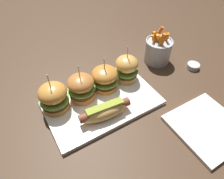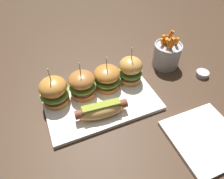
{
  "view_description": "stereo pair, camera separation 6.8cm",
  "coord_description": "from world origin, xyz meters",
  "px_view_note": "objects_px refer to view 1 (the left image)",
  "views": [
    {
      "loc": [
        -0.21,
        -0.41,
        0.54
      ],
      "look_at": [
        0.04,
        0.0,
        0.05
      ],
      "focal_mm": 32.78,
      "sensor_mm": 36.0,
      "label": 1
    },
    {
      "loc": [
        -0.15,
        -0.44,
        0.54
      ],
      "look_at": [
        0.04,
        0.0,
        0.05
      ],
      "focal_mm": 32.78,
      "sensor_mm": 36.0,
      "label": 2
    }
  ],
  "objects_px": {
    "fries_bucket": "(158,50)",
    "sauce_ramekin": "(193,66)",
    "slider_far_left": "(54,97)",
    "platter_main": "(103,103)",
    "slider_far_right": "(127,68)",
    "hot_dog": "(105,111)",
    "slider_center_right": "(105,78)",
    "side_plate": "(207,126)",
    "slider_center_left": "(81,87)"
  },
  "relations": [
    {
      "from": "side_plate",
      "to": "slider_center_left",
      "type": "bearing_deg",
      "value": 132.42
    },
    {
      "from": "slider_center_left",
      "to": "sauce_ramekin",
      "type": "relative_size",
      "value": 2.76
    },
    {
      "from": "slider_center_left",
      "to": "side_plate",
      "type": "relative_size",
      "value": 0.68
    },
    {
      "from": "slider_center_left",
      "to": "sauce_ramekin",
      "type": "bearing_deg",
      "value": -9.05
    },
    {
      "from": "slider_center_left",
      "to": "slider_far_right",
      "type": "distance_m",
      "value": 0.18
    },
    {
      "from": "platter_main",
      "to": "slider_far_left",
      "type": "height_order",
      "value": "slider_far_left"
    },
    {
      "from": "slider_center_left",
      "to": "fries_bucket",
      "type": "relative_size",
      "value": 0.96
    },
    {
      "from": "hot_dog",
      "to": "side_plate",
      "type": "relative_size",
      "value": 0.83
    },
    {
      "from": "sauce_ramekin",
      "to": "slider_center_left",
      "type": "bearing_deg",
      "value": 170.95
    },
    {
      "from": "hot_dog",
      "to": "slider_far_left",
      "type": "height_order",
      "value": "slider_far_left"
    },
    {
      "from": "hot_dog",
      "to": "slider_far_left",
      "type": "bearing_deg",
      "value": 135.97
    },
    {
      "from": "fries_bucket",
      "to": "slider_far_left",
      "type": "bearing_deg",
      "value": -175.01
    },
    {
      "from": "side_plate",
      "to": "slider_far_right",
      "type": "bearing_deg",
      "value": 107.46
    },
    {
      "from": "slider_center_right",
      "to": "platter_main",
      "type": "bearing_deg",
      "value": -126.22
    },
    {
      "from": "platter_main",
      "to": "sauce_ramekin",
      "type": "xyz_separation_m",
      "value": [
        0.42,
        -0.02,
        0.0
      ]
    },
    {
      "from": "hot_dog",
      "to": "fries_bucket",
      "type": "height_order",
      "value": "fries_bucket"
    },
    {
      "from": "side_plate",
      "to": "sauce_ramekin",
      "type": "bearing_deg",
      "value": 51.71
    },
    {
      "from": "hot_dog",
      "to": "side_plate",
      "type": "height_order",
      "value": "hot_dog"
    },
    {
      "from": "platter_main",
      "to": "slider_far_right",
      "type": "height_order",
      "value": "slider_far_right"
    },
    {
      "from": "sauce_ramekin",
      "to": "side_plate",
      "type": "height_order",
      "value": "sauce_ramekin"
    },
    {
      "from": "sauce_ramekin",
      "to": "platter_main",
      "type": "bearing_deg",
      "value": 177.52
    },
    {
      "from": "slider_far_right",
      "to": "hot_dog",
      "type": "bearing_deg",
      "value": -143.8
    },
    {
      "from": "hot_dog",
      "to": "slider_center_right",
      "type": "distance_m",
      "value": 0.14
    },
    {
      "from": "slider_far_right",
      "to": "sauce_ramekin",
      "type": "bearing_deg",
      "value": -15.26
    },
    {
      "from": "fries_bucket",
      "to": "slider_center_right",
      "type": "bearing_deg",
      "value": -171.81
    },
    {
      "from": "hot_dog",
      "to": "platter_main",
      "type": "bearing_deg",
      "value": 68.75
    },
    {
      "from": "slider_center_right",
      "to": "sauce_ramekin",
      "type": "distance_m",
      "value": 0.38
    },
    {
      "from": "slider_far_left",
      "to": "slider_center_right",
      "type": "height_order",
      "value": "slider_far_left"
    },
    {
      "from": "slider_center_right",
      "to": "fries_bucket",
      "type": "bearing_deg",
      "value": 8.19
    },
    {
      "from": "platter_main",
      "to": "sauce_ramekin",
      "type": "bearing_deg",
      "value": -2.48
    },
    {
      "from": "slider_far_right",
      "to": "slider_far_left",
      "type": "bearing_deg",
      "value": 179.77
    },
    {
      "from": "slider_center_left",
      "to": "hot_dog",
      "type": "bearing_deg",
      "value": -77.0
    },
    {
      "from": "hot_dog",
      "to": "slider_far_right",
      "type": "relative_size",
      "value": 1.18
    },
    {
      "from": "sauce_ramekin",
      "to": "slider_far_right",
      "type": "bearing_deg",
      "value": 164.74
    },
    {
      "from": "platter_main",
      "to": "slider_center_left",
      "type": "bearing_deg",
      "value": 130.56
    },
    {
      "from": "hot_dog",
      "to": "sauce_ramekin",
      "type": "height_order",
      "value": "hot_dog"
    },
    {
      "from": "hot_dog",
      "to": "fries_bucket",
      "type": "relative_size",
      "value": 1.18
    },
    {
      "from": "hot_dog",
      "to": "slider_center_left",
      "type": "xyz_separation_m",
      "value": [
        -0.03,
        0.11,
        0.02
      ]
    },
    {
      "from": "slider_center_right",
      "to": "slider_far_left",
      "type": "bearing_deg",
      "value": -179.81
    },
    {
      "from": "slider_center_left",
      "to": "side_plate",
      "type": "bearing_deg",
      "value": -47.58
    },
    {
      "from": "fries_bucket",
      "to": "sauce_ramekin",
      "type": "distance_m",
      "value": 0.16
    },
    {
      "from": "platter_main",
      "to": "slider_far_right",
      "type": "relative_size",
      "value": 2.64
    },
    {
      "from": "slider_center_left",
      "to": "slider_center_right",
      "type": "distance_m",
      "value": 0.09
    },
    {
      "from": "side_plate",
      "to": "hot_dog",
      "type": "bearing_deg",
      "value": 142.58
    },
    {
      "from": "slider_far_left",
      "to": "slider_center_right",
      "type": "xyz_separation_m",
      "value": [
        0.19,
        0.0,
        -0.01
      ]
    },
    {
      "from": "slider_far_left",
      "to": "slider_center_left",
      "type": "height_order",
      "value": "slider_far_left"
    },
    {
      "from": "fries_bucket",
      "to": "sauce_ramekin",
      "type": "xyz_separation_m",
      "value": [
        0.1,
        -0.12,
        -0.04
      ]
    },
    {
      "from": "platter_main",
      "to": "slider_far_right",
      "type": "bearing_deg",
      "value": 23.46
    },
    {
      "from": "slider_far_left",
      "to": "slider_far_right",
      "type": "relative_size",
      "value": 0.99
    },
    {
      "from": "slider_center_right",
      "to": "slider_far_right",
      "type": "distance_m",
      "value": 0.09
    }
  ]
}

